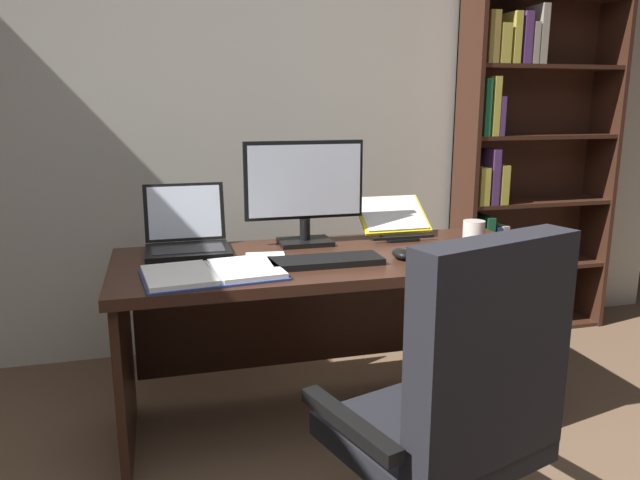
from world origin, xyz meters
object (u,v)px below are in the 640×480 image
computer_mouse (401,254)px  open_binder (213,273)px  office_chair (451,438)px  pen (272,257)px  reading_stand_with_book (393,218)px  desk (328,296)px  coffee_mug (474,232)px  notepad (266,260)px  laptop (187,238)px  bookshelf (521,133)px  keyboard (326,261)px  monitor (304,192)px

computer_mouse → open_binder: (-0.72, -0.05, -0.01)m
office_chair → pen: bearing=93.3°
reading_stand_with_book → desk: bearing=-150.6°
reading_stand_with_book → coffee_mug: bearing=-41.2°
notepad → laptop: bearing=139.1°
pen → coffee_mug: size_ratio=1.41×
desk → reading_stand_with_book: (0.36, 0.20, 0.27)m
desk → pen: (-0.25, -0.09, 0.21)m
office_chair → pen: 0.97m
bookshelf → coffee_mug: size_ratio=22.44×
keyboard → open_binder: (-0.42, -0.05, -0.00)m
bookshelf → laptop: bearing=-163.7°
bookshelf → laptop: size_ratio=6.81×
open_binder → pen: size_ratio=3.61×
laptop → pen: 0.39m
bookshelf → monitor: size_ratio=4.43×
notepad → monitor: bearing=48.8°
desk → coffee_mug: size_ratio=17.00×
desk → monitor: bearing=113.7°
keyboard → notepad: 0.23m
pen → coffee_mug: (0.88, 0.06, 0.04)m
bookshelf → monitor: bearing=-158.1°
pen → coffee_mug: bearing=3.6°
coffee_mug → desk: bearing=176.8°
monitor → pen: monitor is taller
open_binder → pen: 0.28m
reading_stand_with_book → office_chair: bearing=-103.8°
coffee_mug → bookshelf: bearing=47.4°
office_chair → coffee_mug: bearing=41.5°
keyboard → reading_stand_with_book: 0.58m
office_chair → keyboard: 0.83m
laptop → open_binder: size_ratio=0.65×
open_binder → coffee_mug: bearing=4.0°
computer_mouse → notepad: computer_mouse is taller
office_chair → keyboard: bearing=82.9°
desk → office_chair: 0.96m
desk → open_binder: bearing=-153.5°
laptop → coffee_mug: bearing=-9.0°
open_binder → notepad: size_ratio=2.40×
pen → coffee_mug: 0.88m
laptop → computer_mouse: laptop is taller
keyboard → open_binder: size_ratio=0.83×
bookshelf → keyboard: bookshelf is taller
notepad → reading_stand_with_book: bearing=25.0°
keyboard → pen: 0.21m
keyboard → pen: bearing=151.7°
bookshelf → coffee_mug: 1.06m
office_chair → computer_mouse: size_ratio=9.56×
bookshelf → computer_mouse: bookshelf is taller
laptop → keyboard: laptop is taller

